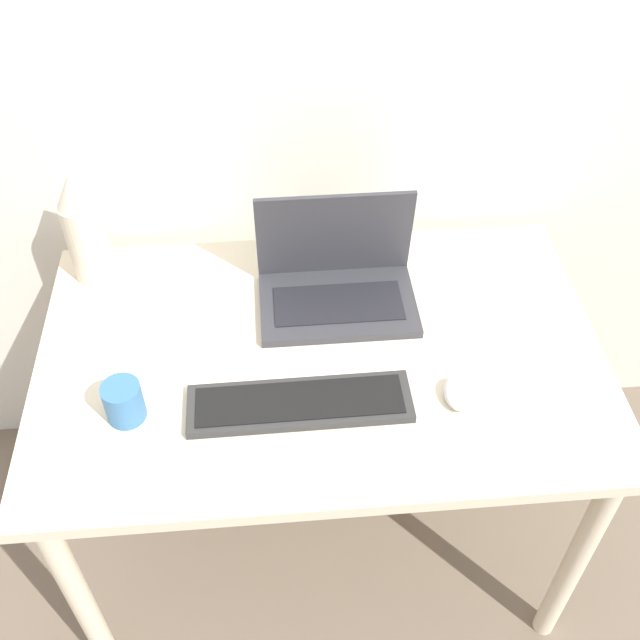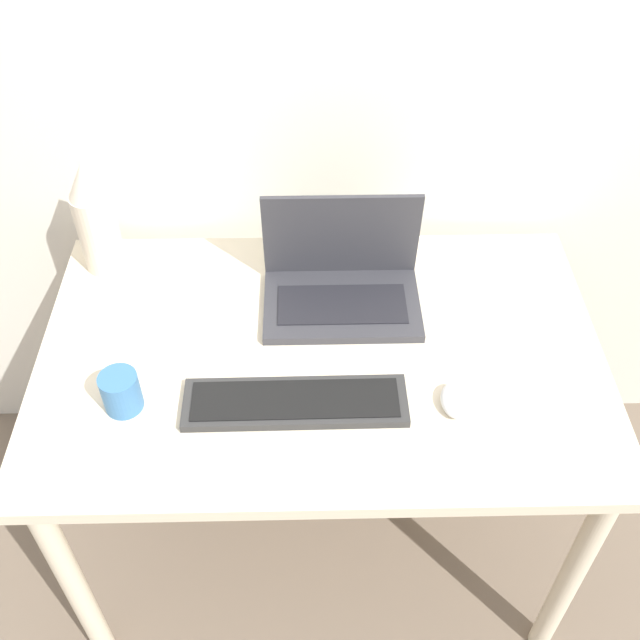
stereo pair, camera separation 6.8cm
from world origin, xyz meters
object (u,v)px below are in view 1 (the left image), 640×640
Objects in this scene: mouse at (458,394)px; laptop at (337,279)px; keyboard at (300,403)px; vase at (84,227)px; mug at (124,402)px.

laptop is at bearing 123.69° from mouse.
vase is at bearing 135.96° from keyboard.
keyboard is (-0.10, -0.31, -0.04)m from laptop.
vase is at bearing 167.24° from laptop.
mug reaches higher than keyboard.
mouse is at bearing -56.31° from laptop.
mouse is at bearing -1.25° from mug.
vase is at bearing 149.96° from mouse.
mug reaches higher than mouse.
keyboard is 5.10× the size of mouse.
keyboard is at bearing -1.20° from mug.
mouse is 0.30× the size of vase.
laptop is 3.99× the size of mouse.
keyboard is 0.34m from mug.
mouse is 0.88m from vase.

